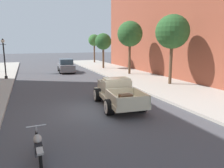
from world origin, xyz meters
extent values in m
plane|color=#47474C|center=(0.00, 0.00, 0.00)|extent=(140.00, 140.00, 0.00)
cube|color=#ADA89E|center=(7.25, 0.00, 0.07)|extent=(5.50, 64.00, 0.15)
cube|color=brown|center=(16.00, 9.33, 6.45)|extent=(12.00, 28.00, 12.90)
cube|color=beige|center=(1.45, 0.38, 0.54)|extent=(2.21, 5.04, 0.24)
cube|color=beige|center=(1.48, 0.73, 1.06)|extent=(1.66, 1.24, 0.80)
cube|color=beige|center=(1.48, 0.68, 1.52)|extent=(1.52, 1.06, 0.12)
cube|color=#3D4C5B|center=(1.54, 1.29, 1.22)|extent=(1.32, 0.16, 0.44)
cube|color=beige|center=(1.60, 2.02, 0.92)|extent=(1.45, 1.62, 0.52)
cube|color=silver|center=(1.68, 2.82, 0.90)|extent=(0.69, 0.16, 0.47)
cube|color=beige|center=(1.32, -1.02, 0.68)|extent=(1.88, 2.25, 0.04)
cube|color=beige|center=(0.52, -0.94, 0.90)|extent=(0.27, 2.10, 0.44)
cube|color=beige|center=(2.13, -1.09, 0.90)|extent=(0.27, 2.10, 0.44)
cube|color=beige|center=(1.23, -2.02, 0.90)|extent=(1.62, 0.23, 0.44)
cube|color=beige|center=(1.42, -0.01, 0.90)|extent=(1.62, 0.23, 0.44)
cylinder|color=black|center=(0.68, 1.80, 0.40)|extent=(0.43, 0.83, 0.80)
cylinder|color=silver|center=(0.50, 1.82, 0.40)|extent=(0.07, 0.65, 0.66)
cylinder|color=silver|center=(0.49, 1.82, 0.40)|extent=(0.04, 0.24, 0.24)
cylinder|color=black|center=(2.47, 1.64, 0.40)|extent=(0.43, 0.83, 0.80)
cylinder|color=silver|center=(2.65, 1.62, 0.40)|extent=(0.07, 0.65, 0.66)
cylinder|color=silver|center=(2.66, 1.62, 0.40)|extent=(0.04, 0.24, 0.24)
cylinder|color=black|center=(0.43, -0.88, 0.40)|extent=(0.43, 0.83, 0.80)
cylinder|color=silver|center=(0.25, -0.86, 0.40)|extent=(0.07, 0.65, 0.66)
cylinder|color=silver|center=(0.24, -0.86, 0.40)|extent=(0.04, 0.24, 0.24)
cylinder|color=black|center=(2.22, -1.05, 0.40)|extent=(0.43, 0.83, 0.80)
cylinder|color=silver|center=(2.40, -1.06, 0.40)|extent=(0.07, 0.65, 0.66)
cylinder|color=silver|center=(2.41, -1.07, 0.40)|extent=(0.04, 0.24, 0.24)
cube|color=brown|center=(1.11, -1.35, 0.90)|extent=(0.64, 0.49, 0.40)
cube|color=#3D2D1E|center=(1.11, -1.35, 0.90)|extent=(0.62, 0.11, 0.42)
cube|color=gray|center=(1.57, -0.74, 0.84)|extent=(0.45, 0.33, 0.28)
torus|color=black|center=(-3.13, -3.38, 0.33)|extent=(0.08, 0.67, 0.67)
torus|color=black|center=(-3.10, -4.83, 0.33)|extent=(0.08, 0.67, 0.67)
cube|color=#4C4C51|center=(-3.11, -4.16, 0.38)|extent=(0.25, 0.44, 0.28)
ellipsoid|color=gray|center=(-3.12, -3.91, 0.61)|extent=(0.27, 0.52, 0.24)
cube|color=black|center=(-3.11, -4.41, 0.53)|extent=(0.23, 0.56, 0.10)
cylinder|color=silver|center=(-3.13, -3.44, 0.64)|extent=(0.05, 0.25, 0.58)
cylinder|color=silver|center=(-3.13, -3.56, 0.91)|extent=(0.62, 0.05, 0.04)
cube|color=gray|center=(-3.10, -4.83, 0.66)|extent=(0.19, 0.40, 0.06)
cube|color=slate|center=(1.21, 16.17, 0.61)|extent=(2.00, 4.40, 0.80)
cube|color=#384C5B|center=(1.20, 16.02, 1.33)|extent=(1.65, 2.09, 0.64)
cylinder|color=black|center=(0.47, 17.51, 0.33)|extent=(0.26, 0.67, 0.66)
cylinder|color=black|center=(2.12, 17.40, 0.33)|extent=(0.26, 0.67, 0.66)
cylinder|color=black|center=(0.30, 14.93, 0.33)|extent=(0.26, 0.67, 0.66)
cylinder|color=black|center=(1.95, 14.83, 0.33)|extent=(0.26, 0.67, 0.66)
cylinder|color=black|center=(-5.25, 12.47, 0.27)|extent=(0.28, 0.28, 0.24)
cylinder|color=black|center=(-5.25, 12.47, 1.99)|extent=(0.12, 0.12, 3.20)
cylinder|color=black|center=(-5.25, 12.47, 3.44)|extent=(0.50, 0.04, 0.04)
sphere|color=silver|center=(-5.25, 12.47, 3.75)|extent=(0.32, 0.32, 0.32)
cone|color=black|center=(-5.25, 12.47, 3.93)|extent=(0.24, 0.24, 0.14)
cylinder|color=brown|center=(7.96, 4.35, 1.79)|extent=(0.26, 0.26, 3.28)
sphere|color=#285628|center=(7.96, 4.35, 4.47)|extent=(2.77, 2.77, 2.77)
cylinder|color=brown|center=(7.43, 11.09, 1.83)|extent=(0.26, 0.26, 3.36)
sphere|color=#285628|center=(7.43, 11.09, 4.55)|extent=(2.77, 2.77, 2.77)
cylinder|color=brown|center=(6.58, 17.53, 1.54)|extent=(0.26, 0.26, 2.79)
sphere|color=#285628|center=(6.58, 17.53, 3.77)|extent=(2.22, 2.22, 2.22)
cylinder|color=brown|center=(8.09, 26.70, 1.73)|extent=(0.26, 0.26, 3.15)
sphere|color=#33662D|center=(8.09, 26.70, 4.07)|extent=(2.05, 2.05, 2.05)
camera|label=1|loc=(-3.26, -10.61, 3.56)|focal=34.51mm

